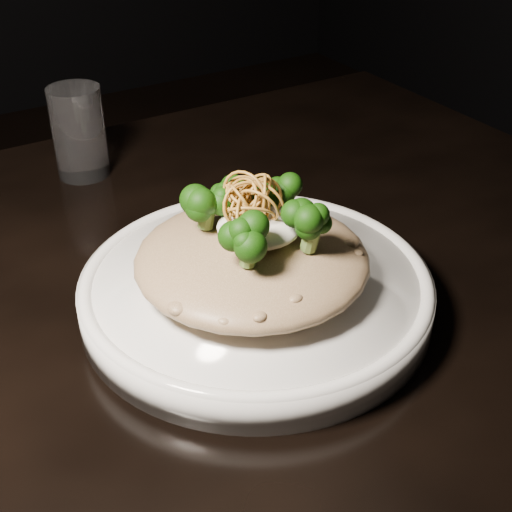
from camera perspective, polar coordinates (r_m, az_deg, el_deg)
The scene contains 7 objects.
table at distance 0.73m, azimuth -6.08°, elevation -7.88°, with size 1.10×0.80×0.75m.
plate at distance 0.64m, azimuth 0.00°, elevation -2.92°, with size 0.31×0.31×0.03m, color silver.
risotto at distance 0.61m, azimuth -0.34°, elevation -0.24°, with size 0.20×0.20×0.04m, color brown.
broccoli at distance 0.59m, azimuth -0.36°, elevation 3.79°, with size 0.14×0.14×0.05m, color black, non-canonical shape.
cheese at distance 0.60m, azimuth 0.22°, elevation 2.37°, with size 0.07×0.07×0.02m, color white.
shallots at distance 0.59m, azimuth -0.63°, elevation 5.21°, with size 0.06×0.06×0.04m, color brown, non-canonical shape.
drinking_glass at distance 0.88m, azimuth -13.98°, elevation 9.57°, with size 0.06×0.06×0.11m, color white.
Camera 1 is at (-0.22, -0.51, 1.14)m, focal length 50.00 mm.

